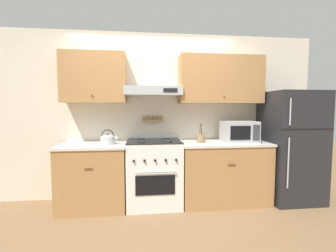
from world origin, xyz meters
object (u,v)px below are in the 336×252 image
tea_kettle (108,139)px  utensil_crock (201,138)px  refrigerator (290,146)px  microwave (239,132)px  stove_range (154,172)px

tea_kettle → utensil_crock: (1.32, 0.00, -0.00)m
refrigerator → utensil_crock: (-1.40, 0.02, 0.15)m
tea_kettle → microwave: (1.91, 0.02, 0.08)m
utensil_crock → refrigerator: bearing=-0.7°
stove_range → microwave: microwave is taller
microwave → stove_range: bearing=179.7°
refrigerator → utensil_crock: bearing=179.3°
tea_kettle → utensil_crock: 1.32m
refrigerator → utensil_crock: refrigerator is taller
tea_kettle → refrigerator: bearing=-0.3°
refrigerator → utensil_crock: 1.40m
refrigerator → microwave: 0.84m
stove_range → utensil_crock: (0.68, -0.02, 0.50)m
stove_range → microwave: bearing=-0.3°
refrigerator → tea_kettle: size_ratio=6.55×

